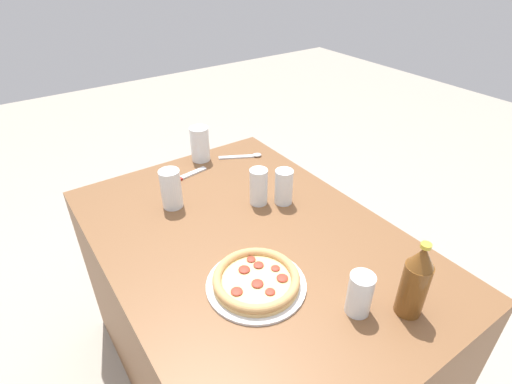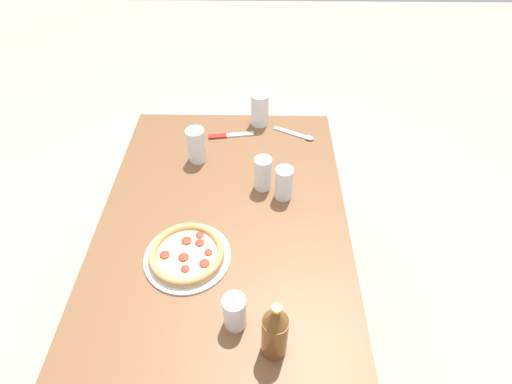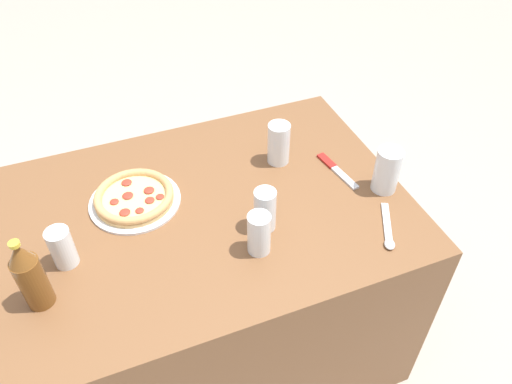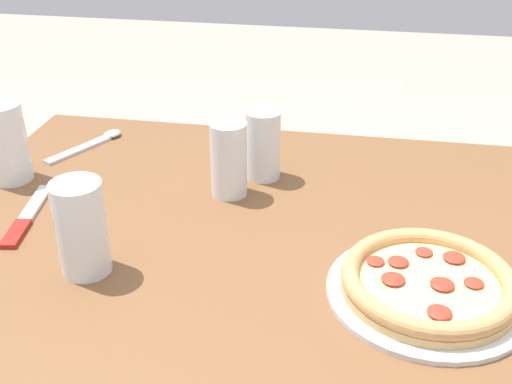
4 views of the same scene
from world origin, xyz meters
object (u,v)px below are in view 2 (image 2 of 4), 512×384
(pizza_pepperoni, at_px, (187,254))
(knife, at_px, (229,135))
(glass_water, at_px, (197,147))
(glass_cola, at_px, (284,184))
(glass_mango_juice, at_px, (235,313))
(beer_bottle, at_px, (275,331))
(glass_red_wine, at_px, (260,111))
(spoon, at_px, (299,135))
(glass_lemonade, at_px, (263,175))

(pizza_pepperoni, height_order, knife, pizza_pepperoni)
(glass_water, bearing_deg, glass_cola, -121.15)
(glass_mango_juice, relative_size, beer_bottle, 0.54)
(glass_red_wine, distance_m, spoon, 0.20)
(glass_red_wine, xyz_separation_m, glass_lemonade, (-0.39, -0.02, -0.00))
(glass_cola, distance_m, glass_mango_juice, 0.50)
(glass_water, relative_size, glass_lemonade, 1.06)
(glass_mango_juice, bearing_deg, beer_bottle, -124.74)
(glass_cola, height_order, glass_mango_juice, glass_cola)
(glass_mango_juice, bearing_deg, knife, 4.92)
(glass_lemonade, bearing_deg, spoon, -25.94)
(knife, bearing_deg, glass_red_wine, -53.66)
(pizza_pepperoni, xyz_separation_m, glass_red_wine, (0.71, -0.21, 0.04))
(beer_bottle, bearing_deg, glass_cola, -4.26)
(pizza_pepperoni, relative_size, glass_red_wine, 1.89)
(glass_cola, relative_size, beer_bottle, 0.58)
(glass_water, bearing_deg, beer_bottle, -159.22)
(glass_mango_juice, bearing_deg, pizza_pepperoni, 37.02)
(spoon, bearing_deg, glass_mango_juice, 165.22)
(glass_red_wine, relative_size, spoon, 0.83)
(glass_water, bearing_deg, glass_red_wine, -44.29)
(glass_cola, height_order, knife, glass_cola)
(pizza_pepperoni, distance_m, beer_bottle, 0.39)
(glass_lemonade, bearing_deg, glass_cola, -122.57)
(glass_cola, xyz_separation_m, spoon, (0.35, -0.08, -0.05))
(glass_water, relative_size, glass_red_wine, 0.97)
(glass_red_wine, bearing_deg, spoon, -117.99)
(pizza_pepperoni, relative_size, knife, 1.40)
(pizza_pepperoni, height_order, glass_cola, glass_cola)
(glass_red_wine, bearing_deg, glass_water, 135.71)
(glass_lemonade, distance_m, beer_bottle, 0.60)
(glass_mango_juice, xyz_separation_m, spoon, (0.84, -0.22, -0.05))
(glass_cola, relative_size, glass_mango_juice, 1.08)
(glass_water, xyz_separation_m, spoon, (0.16, -0.40, -0.06))
(glass_water, bearing_deg, knife, -36.37)
(glass_cola, bearing_deg, beer_bottle, 175.74)
(glass_water, distance_m, glass_cola, 0.38)
(glass_water, distance_m, glass_red_wine, 0.34)
(knife, bearing_deg, beer_bottle, -169.08)
(glass_red_wine, distance_m, glass_lemonade, 0.40)
(beer_bottle, bearing_deg, glass_red_wine, 2.67)
(glass_water, distance_m, spoon, 0.44)
(glass_water, relative_size, beer_bottle, 0.64)
(glass_cola, xyz_separation_m, knife, (0.35, 0.22, -0.05))
(beer_bottle, distance_m, knife, 0.92)
(knife, distance_m, spoon, 0.29)
(glass_water, distance_m, knife, 0.20)
(pizza_pepperoni, relative_size, glass_water, 1.94)
(beer_bottle, bearing_deg, glass_mango_juice, 55.26)
(glass_mango_juice, distance_m, spoon, 0.87)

